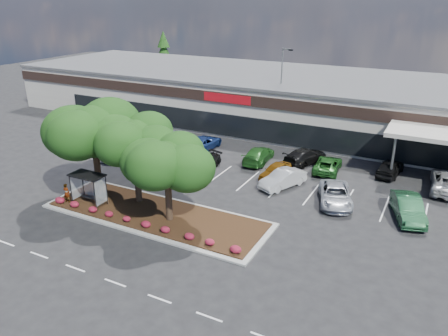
% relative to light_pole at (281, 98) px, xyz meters
% --- Properties ---
extents(ground, '(160.00, 160.00, 0.00)m').
position_rel_light_pole_xyz_m(ground, '(0.93, -28.02, -4.58)').
color(ground, black).
rests_on(ground, ground).
extents(retail_store, '(80.40, 25.20, 6.25)m').
position_rel_light_pole_xyz_m(retail_store, '(0.99, 5.89, -1.43)').
color(retail_store, beige).
rests_on(retail_store, ground).
extents(landscape_island, '(18.00, 6.00, 0.26)m').
position_rel_light_pole_xyz_m(landscape_island, '(-1.07, -24.02, -4.46)').
color(landscape_island, '#9D9E99').
rests_on(landscape_island, ground).
extents(lane_markings, '(33.12, 20.06, 0.01)m').
position_rel_light_pole_xyz_m(lane_markings, '(0.79, -17.60, -4.57)').
color(lane_markings, silver).
rests_on(lane_markings, ground).
extents(shrub_row, '(17.00, 0.80, 0.50)m').
position_rel_light_pole_xyz_m(shrub_row, '(-1.07, -26.12, -4.07)').
color(shrub_row, '#9B183D').
rests_on(shrub_row, landscape_island).
extents(bus_shelter, '(2.75, 1.55, 2.59)m').
position_rel_light_pole_xyz_m(bus_shelter, '(-6.57, -25.07, -2.27)').
color(bus_shelter, black).
rests_on(bus_shelter, landscape_island).
extents(island_tree_west, '(7.20, 7.20, 7.89)m').
position_rel_light_pole_xyz_m(island_tree_west, '(-7.07, -23.52, -0.38)').
color(island_tree_west, '#1B3B13').
rests_on(island_tree_west, landscape_island).
extents(island_tree_mid, '(6.60, 6.60, 7.32)m').
position_rel_light_pole_xyz_m(island_tree_mid, '(-3.57, -22.82, -0.66)').
color(island_tree_mid, '#1B3B13').
rests_on(island_tree_mid, landscape_island).
extents(island_tree_east, '(5.80, 5.80, 6.50)m').
position_rel_light_pole_xyz_m(island_tree_east, '(0.43, -24.32, -1.07)').
color(island_tree_east, '#1B3B13').
rests_on(island_tree_east, landscape_island).
extents(conifer_north_west, '(4.40, 4.40, 10.00)m').
position_rel_light_pole_xyz_m(conifer_north_west, '(-29.07, 17.98, 0.42)').
color(conifer_north_west, '#1B3B13').
rests_on(conifer_north_west, ground).
extents(person_waiting, '(0.61, 0.43, 1.59)m').
position_rel_light_pole_xyz_m(person_waiting, '(-8.55, -25.71, -3.52)').
color(person_waiting, '#594C47').
rests_on(person_waiting, landscape_island).
extents(light_pole, '(1.43, 0.64, 10.30)m').
position_rel_light_pole_xyz_m(light_pole, '(0.00, 0.00, 0.00)').
color(light_pole, '#9D9E99').
rests_on(light_pole, ground).
extents(car_0, '(3.01, 5.58, 1.54)m').
position_rel_light_pole_xyz_m(car_0, '(-12.12, -14.81, -3.81)').
color(car_0, silver).
rests_on(car_0, ground).
extents(car_1, '(3.67, 5.89, 1.52)m').
position_rel_light_pole_xyz_m(car_1, '(-5.82, -14.00, -3.82)').
color(car_1, white).
rests_on(car_1, ground).
extents(car_2, '(3.02, 5.02, 1.36)m').
position_rel_light_pole_xyz_m(car_2, '(-2.93, -14.03, -3.90)').
color(car_2, black).
rests_on(car_2, ground).
extents(car_4, '(2.25, 4.24, 1.37)m').
position_rel_light_pole_xyz_m(car_4, '(4.36, -12.70, -3.89)').
color(car_4, brown).
rests_on(car_4, ground).
extents(car_5, '(3.38, 4.91, 1.53)m').
position_rel_light_pole_xyz_m(car_5, '(5.68, -14.35, -3.81)').
color(car_5, silver).
rests_on(car_5, ground).
extents(car_6, '(4.07, 5.90, 1.50)m').
position_rel_light_pole_xyz_m(car_6, '(10.62, -15.45, -3.83)').
color(car_6, '#9EA1AA').
rests_on(car_6, ground).
extents(car_7, '(3.29, 5.45, 1.69)m').
position_rel_light_pole_xyz_m(car_7, '(16.14, -15.43, -3.73)').
color(car_7, '#1C4A2A').
rests_on(car_7, ground).
extents(car_9, '(2.30, 4.64, 1.46)m').
position_rel_light_pole_xyz_m(car_9, '(-10.66, -8.51, -3.85)').
color(car_9, '#A5A9B2').
rests_on(car_9, ground).
extents(car_10, '(3.69, 6.16, 1.67)m').
position_rel_light_pole_xyz_m(car_10, '(-9.98, -10.22, -3.74)').
color(car_10, navy).
rests_on(car_10, ground).
extents(car_11, '(2.51, 5.27, 1.45)m').
position_rel_light_pole_xyz_m(car_11, '(-5.58, -8.74, -3.85)').
color(car_11, navy).
rests_on(car_11, ground).
extents(car_12, '(2.51, 5.39, 1.52)m').
position_rel_light_pole_xyz_m(car_12, '(1.33, -9.63, -3.82)').
color(car_12, '#20571D').
rests_on(car_12, ground).
extents(car_13, '(2.71, 5.10, 1.36)m').
position_rel_light_pole_xyz_m(car_13, '(8.23, -8.89, -3.90)').
color(car_13, '#1E541C').
rests_on(car_13, ground).
extents(car_14, '(3.87, 5.62, 1.51)m').
position_rel_light_pole_xyz_m(car_14, '(5.66, -7.72, -3.83)').
color(car_14, black).
rests_on(car_14, ground).
extents(car_15, '(2.32, 4.68, 1.53)m').
position_rel_light_pole_xyz_m(car_15, '(13.70, -7.16, -3.81)').
color(car_15, black).
rests_on(car_15, ground).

